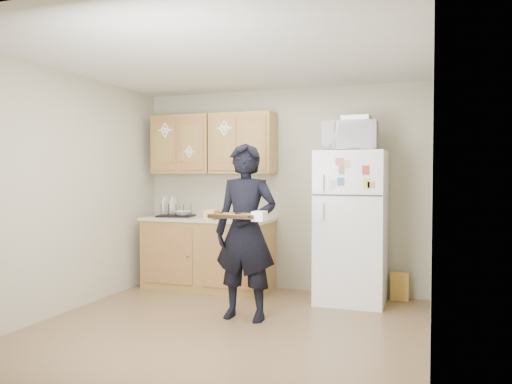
{
  "coord_description": "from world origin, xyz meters",
  "views": [
    {
      "loc": [
        1.8,
        -4.2,
        1.44
      ],
      "look_at": [
        0.16,
        0.45,
        1.27
      ],
      "focal_mm": 35.0,
      "sensor_mm": 36.0,
      "label": 1
    }
  ],
  "objects_px": {
    "person": "(246,232)",
    "baking_tray": "(235,216)",
    "refrigerator": "(351,227)",
    "dish_rack": "(176,210)",
    "microwave": "(350,136)"
  },
  "relations": [
    {
      "from": "person",
      "to": "baking_tray",
      "type": "xyz_separation_m",
      "value": [
        0.01,
        -0.3,
        0.17
      ]
    },
    {
      "from": "refrigerator",
      "to": "dish_rack",
      "type": "relative_size",
      "value": 3.83
    },
    {
      "from": "person",
      "to": "baking_tray",
      "type": "relative_size",
      "value": 4.13
    },
    {
      "from": "baking_tray",
      "to": "dish_rack",
      "type": "bearing_deg",
      "value": 136.56
    },
    {
      "from": "baking_tray",
      "to": "microwave",
      "type": "relative_size",
      "value": 0.72
    },
    {
      "from": "baking_tray",
      "to": "microwave",
      "type": "bearing_deg",
      "value": 57.31
    },
    {
      "from": "dish_rack",
      "to": "refrigerator",
      "type": "bearing_deg",
      "value": -0.94
    },
    {
      "from": "person",
      "to": "microwave",
      "type": "height_order",
      "value": "microwave"
    },
    {
      "from": "refrigerator",
      "to": "baking_tray",
      "type": "bearing_deg",
      "value": -123.53
    },
    {
      "from": "refrigerator",
      "to": "dish_rack",
      "type": "height_order",
      "value": "refrigerator"
    },
    {
      "from": "refrigerator",
      "to": "microwave",
      "type": "xyz_separation_m",
      "value": [
        -0.01,
        -0.05,
        1.01
      ]
    },
    {
      "from": "microwave",
      "to": "refrigerator",
      "type": "bearing_deg",
      "value": 75.1
    },
    {
      "from": "microwave",
      "to": "dish_rack",
      "type": "bearing_deg",
      "value": 174.82
    },
    {
      "from": "refrigerator",
      "to": "microwave",
      "type": "distance_m",
      "value": 1.01
    },
    {
      "from": "baking_tray",
      "to": "dish_rack",
      "type": "relative_size",
      "value": 0.95
    }
  ]
}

